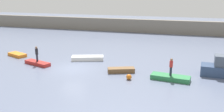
# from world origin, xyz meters

# --- Properties ---
(ground_plane) EXTENTS (120.00, 120.00, 0.00)m
(ground_plane) POSITION_xyz_m (0.00, 0.00, 0.00)
(ground_plane) COLOR slate
(embankment_wall) EXTENTS (80.00, 1.20, 2.67)m
(embankment_wall) POSITION_xyz_m (0.00, 26.31, 1.33)
(embankment_wall) COLOR gray
(embankment_wall) RESTS_ON ground_plane
(rowboat_orange) EXTENTS (2.89, 2.05, 0.40)m
(rowboat_orange) POSITION_xyz_m (-9.22, 2.76, 0.20)
(rowboat_orange) COLOR orange
(rowboat_orange) RESTS_ON ground_plane
(rowboat_red) EXTENTS (3.50, 1.90, 0.38)m
(rowboat_red) POSITION_xyz_m (-4.52, 0.19, 0.19)
(rowboat_red) COLOR red
(rowboat_red) RESTS_ON ground_plane
(rowboat_white) EXTENTS (4.04, 2.38, 0.50)m
(rowboat_white) POSITION_xyz_m (0.22, 3.68, 0.25)
(rowboat_white) COLOR white
(rowboat_white) RESTS_ON ground_plane
(rowboat_brown) EXTENTS (2.90, 1.87, 0.47)m
(rowboat_brown) POSITION_xyz_m (5.33, 0.35, 0.23)
(rowboat_brown) COLOR brown
(rowboat_brown) RESTS_ON ground_plane
(rowboat_green) EXTENTS (3.73, 1.66, 0.44)m
(rowboat_green) POSITION_xyz_m (10.38, -0.50, 0.22)
(rowboat_green) COLOR #2D7F47
(rowboat_green) RESTS_ON ground_plane
(person_dark_shirt) EXTENTS (0.32, 0.32, 1.77)m
(person_dark_shirt) POSITION_xyz_m (-4.52, 0.19, 1.38)
(person_dark_shirt) COLOR #232838
(person_dark_shirt) RESTS_ON rowboat_red
(person_red_shirt) EXTENTS (0.32, 0.32, 1.68)m
(person_red_shirt) POSITION_xyz_m (10.38, -0.50, 1.38)
(person_red_shirt) COLOR #232838
(person_red_shirt) RESTS_ON rowboat_green
(mooring_buoy) EXTENTS (0.53, 0.53, 0.53)m
(mooring_buoy) POSITION_xyz_m (6.60, -1.55, 0.26)
(mooring_buoy) COLOR orange
(mooring_buoy) RESTS_ON ground_plane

